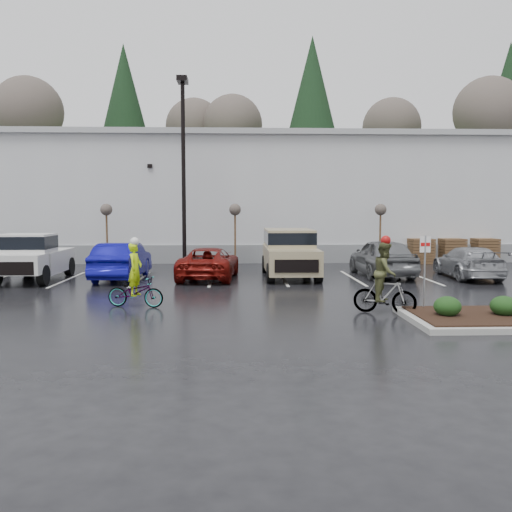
{
  "coord_description": "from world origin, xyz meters",
  "views": [
    {
      "loc": [
        -1.53,
        -14.69,
        2.94
      ],
      "look_at": [
        -0.78,
        4.09,
        1.3
      ],
      "focal_mm": 38.0,
      "sensor_mm": 36.0,
      "label": 1
    }
  ],
  "objects_px": {
    "car_blue": "(122,261)",
    "suv_tan": "(290,253)",
    "car_grey": "(382,257)",
    "cyclist_hivis": "(135,285)",
    "sapling_west": "(106,213)",
    "car_far_silver": "(468,262)",
    "lamppost": "(183,152)",
    "pallet_stack_b": "(452,251)",
    "pallet_stack_a": "(421,251)",
    "sapling_mid": "(235,213)",
    "pickup_white": "(36,256)",
    "pallet_stack_c": "(484,251)",
    "car_red": "(209,263)",
    "fire_lane_sign": "(425,264)",
    "cyclist_olive": "(385,285)",
    "sapling_east": "(381,213)"
  },
  "relations": [
    {
      "from": "pallet_stack_b",
      "to": "sapling_mid",
      "type": "bearing_deg",
      "value": -175.11
    },
    {
      "from": "sapling_west",
      "to": "pallet_stack_c",
      "type": "xyz_separation_m",
      "value": [
        20.0,
        1.0,
        -2.05
      ]
    },
    {
      "from": "pickup_white",
      "to": "cyclist_hivis",
      "type": "distance_m",
      "value": 8.35
    },
    {
      "from": "lamppost",
      "to": "pallet_stack_b",
      "type": "relative_size",
      "value": 6.83
    },
    {
      "from": "pallet_stack_c",
      "to": "suv_tan",
      "type": "bearing_deg",
      "value": -153.29
    },
    {
      "from": "pallet_stack_c",
      "to": "car_red",
      "type": "bearing_deg",
      "value": -157.89
    },
    {
      "from": "sapling_west",
      "to": "cyclist_olive",
      "type": "relative_size",
      "value": 1.45
    },
    {
      "from": "lamppost",
      "to": "car_red",
      "type": "height_order",
      "value": "lamppost"
    },
    {
      "from": "lamppost",
      "to": "car_blue",
      "type": "height_order",
      "value": "lamppost"
    },
    {
      "from": "pallet_stack_b",
      "to": "fire_lane_sign",
      "type": "xyz_separation_m",
      "value": [
        -6.4,
        -13.8,
        0.73
      ]
    },
    {
      "from": "car_grey",
      "to": "car_far_silver",
      "type": "bearing_deg",
      "value": 166.54
    },
    {
      "from": "pickup_white",
      "to": "lamppost",
      "type": "bearing_deg",
      "value": 34.91
    },
    {
      "from": "sapling_mid",
      "to": "pallet_stack_c",
      "type": "height_order",
      "value": "sapling_mid"
    },
    {
      "from": "pallet_stack_c",
      "to": "car_far_silver",
      "type": "height_order",
      "value": "pallet_stack_c"
    },
    {
      "from": "lamppost",
      "to": "sapling_mid",
      "type": "relative_size",
      "value": 2.88
    },
    {
      "from": "lamppost",
      "to": "car_grey",
      "type": "xyz_separation_m",
      "value": [
        8.9,
        -3.45,
        -4.85
      ]
    },
    {
      "from": "car_red",
      "to": "car_far_silver",
      "type": "xyz_separation_m",
      "value": [
        11.02,
        -0.22,
        0.01
      ]
    },
    {
      "from": "pallet_stack_a",
      "to": "cyclist_olive",
      "type": "xyz_separation_m",
      "value": [
        -5.82,
        -13.82,
        0.14
      ]
    },
    {
      "from": "car_blue",
      "to": "car_grey",
      "type": "height_order",
      "value": "car_grey"
    },
    {
      "from": "car_blue",
      "to": "car_grey",
      "type": "relative_size",
      "value": 0.95
    },
    {
      "from": "fire_lane_sign",
      "to": "car_red",
      "type": "xyz_separation_m",
      "value": [
        -6.41,
        7.86,
        -0.75
      ]
    },
    {
      "from": "car_far_silver",
      "to": "pickup_white",
      "type": "bearing_deg",
      "value": 2.81
    },
    {
      "from": "sapling_west",
      "to": "car_far_silver",
      "type": "distance_m",
      "value": 17.32
    },
    {
      "from": "sapling_mid",
      "to": "pickup_white",
      "type": "bearing_deg",
      "value": -148.71
    },
    {
      "from": "car_blue",
      "to": "car_far_silver",
      "type": "bearing_deg",
      "value": -178.75
    },
    {
      "from": "pallet_stack_a",
      "to": "pallet_stack_b",
      "type": "relative_size",
      "value": 1.0
    },
    {
      "from": "suv_tan",
      "to": "cyclist_hivis",
      "type": "bearing_deg",
      "value": -127.83
    },
    {
      "from": "fire_lane_sign",
      "to": "car_blue",
      "type": "xyz_separation_m",
      "value": [
        -10.05,
        7.85,
        -0.64
      ]
    },
    {
      "from": "fire_lane_sign",
      "to": "car_grey",
      "type": "xyz_separation_m",
      "value": [
        1.1,
        8.35,
        -0.57
      ]
    },
    {
      "from": "lamppost",
      "to": "car_grey",
      "type": "height_order",
      "value": "lamppost"
    },
    {
      "from": "sapling_west",
      "to": "car_far_silver",
      "type": "bearing_deg",
      "value": -17.45
    },
    {
      "from": "sapling_mid",
      "to": "cyclist_olive",
      "type": "distance_m",
      "value": 13.62
    },
    {
      "from": "lamppost",
      "to": "pallet_stack_c",
      "type": "bearing_deg",
      "value": 7.13
    },
    {
      "from": "pallet_stack_a",
      "to": "cyclist_hivis",
      "type": "relative_size",
      "value": 0.64
    },
    {
      "from": "car_grey",
      "to": "cyclist_olive",
      "type": "xyz_separation_m",
      "value": [
        -2.22,
        -8.37,
        -0.02
      ]
    },
    {
      "from": "car_blue",
      "to": "suv_tan",
      "type": "height_order",
      "value": "suv_tan"
    },
    {
      "from": "lamppost",
      "to": "sapling_east",
      "type": "relative_size",
      "value": 2.88
    },
    {
      "from": "sapling_mid",
      "to": "fire_lane_sign",
      "type": "height_order",
      "value": "sapling_mid"
    },
    {
      "from": "car_far_silver",
      "to": "car_red",
      "type": "bearing_deg",
      "value": 2.1
    },
    {
      "from": "lamppost",
      "to": "pallet_stack_c",
      "type": "xyz_separation_m",
      "value": [
        16.0,
        2.0,
        -5.01
      ]
    },
    {
      "from": "car_grey",
      "to": "car_far_silver",
      "type": "height_order",
      "value": "car_grey"
    },
    {
      "from": "sapling_west",
      "to": "car_blue",
      "type": "distance_m",
      "value": 5.6
    },
    {
      "from": "cyclist_hivis",
      "to": "cyclist_olive",
      "type": "relative_size",
      "value": 0.95
    },
    {
      "from": "lamppost",
      "to": "suv_tan",
      "type": "distance_m",
      "value": 7.63
    },
    {
      "from": "car_grey",
      "to": "cyclist_hivis",
      "type": "relative_size",
      "value": 2.33
    },
    {
      "from": "cyclist_hivis",
      "to": "pallet_stack_c",
      "type": "bearing_deg",
      "value": -40.75
    },
    {
      "from": "pallet_stack_c",
      "to": "cyclist_hivis",
      "type": "xyz_separation_m",
      "value": [
        -16.5,
        -12.5,
        -0.02
      ]
    },
    {
      "from": "fire_lane_sign",
      "to": "car_blue",
      "type": "bearing_deg",
      "value": 142.01
    },
    {
      "from": "suv_tan",
      "to": "cyclist_hivis",
      "type": "xyz_separation_m",
      "value": [
        -5.35,
        -6.89,
        -0.37
      ]
    },
    {
      "from": "fire_lane_sign",
      "to": "car_grey",
      "type": "distance_m",
      "value": 8.44
    }
  ]
}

